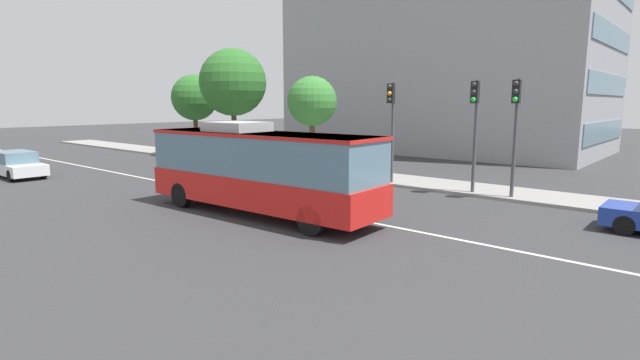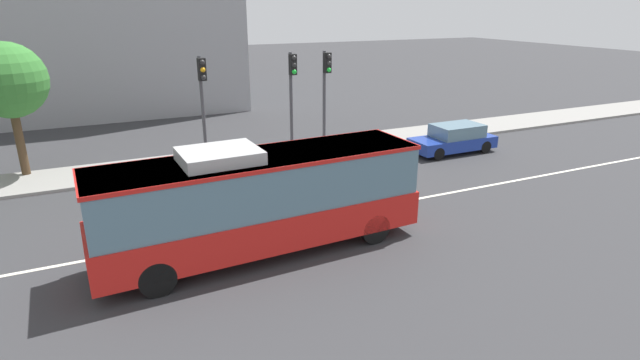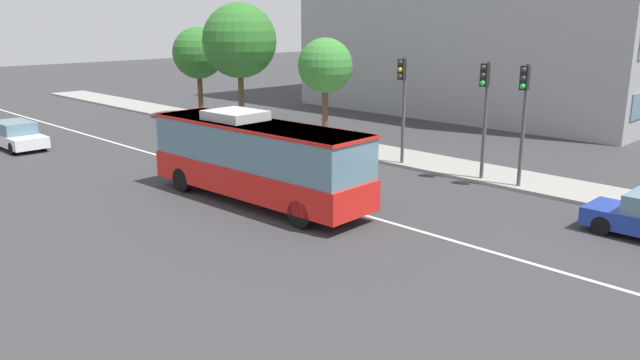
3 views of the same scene
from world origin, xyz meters
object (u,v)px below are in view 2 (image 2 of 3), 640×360
object	(u,v)px
sedan_blue	(454,139)
traffic_light_near_corner	(292,87)
transit_bus	(261,197)
street_tree_kerbside_left	(8,81)
traffic_light_far_corner	(326,85)
traffic_light_mid_block	(203,94)

from	to	relation	value
sedan_blue	traffic_light_near_corner	bearing A→B (deg)	-16.83
transit_bus	sedan_blue	world-z (taller)	transit_bus
transit_bus	traffic_light_near_corner	world-z (taller)	traffic_light_near_corner
sedan_blue	transit_bus	bearing A→B (deg)	26.68
street_tree_kerbside_left	transit_bus	bearing A→B (deg)	-56.97
traffic_light_near_corner	traffic_light_far_corner	bearing A→B (deg)	88.15
transit_bus	traffic_light_mid_block	bearing A→B (deg)	85.63
traffic_light_mid_block	traffic_light_far_corner	size ratio (longest dim) A/B	1.00
traffic_light_near_corner	traffic_light_far_corner	size ratio (longest dim) A/B	1.00
transit_bus	traffic_light_far_corner	xyz separation A→B (m)	(6.35, 8.78, 1.75)
traffic_light_near_corner	street_tree_kerbside_left	world-z (taller)	street_tree_kerbside_left
traffic_light_far_corner	traffic_light_mid_block	bearing A→B (deg)	-94.70
sedan_blue	street_tree_kerbside_left	size ratio (longest dim) A/B	0.76
transit_bus	street_tree_kerbside_left	distance (m)	13.63
traffic_light_mid_block	transit_bus	bearing A→B (deg)	-7.46
street_tree_kerbside_left	traffic_light_near_corner	bearing A→B (deg)	-11.65
sedan_blue	street_tree_kerbside_left	bearing A→B (deg)	-13.91
sedan_blue	traffic_light_mid_block	bearing A→B (deg)	-10.82
transit_bus	sedan_blue	bearing A→B (deg)	24.49
transit_bus	traffic_light_near_corner	bearing A→B (deg)	60.06
traffic_light_far_corner	street_tree_kerbside_left	distance (m)	13.90
transit_bus	traffic_light_near_corner	xyz separation A→B (m)	(4.58, 8.79, 1.75)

